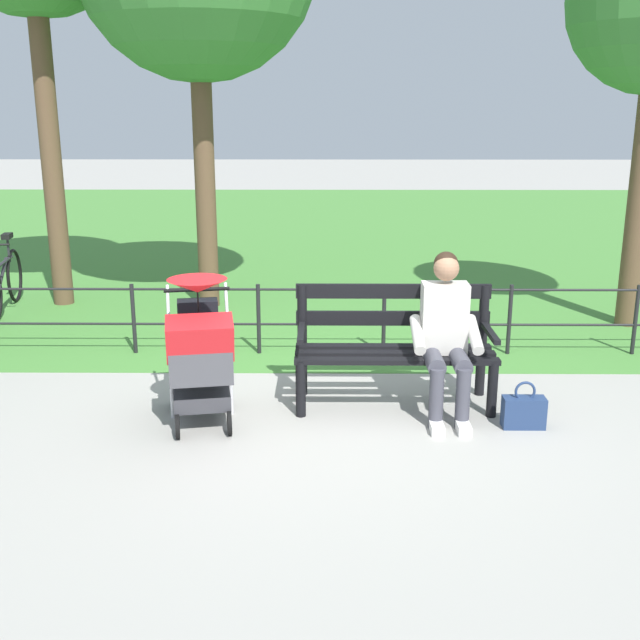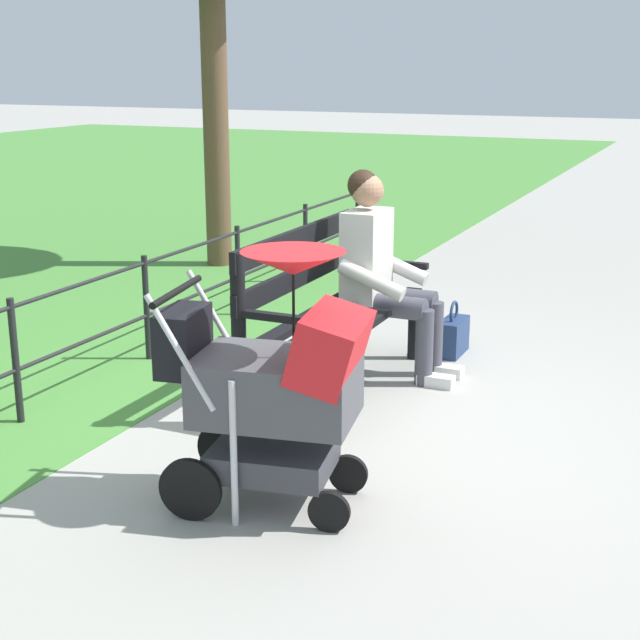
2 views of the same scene
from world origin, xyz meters
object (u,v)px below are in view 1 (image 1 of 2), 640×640
at_px(park_bench, 394,341).
at_px(person_on_bench, 446,331).
at_px(handbag, 524,411).
at_px(bicycle, 4,282).
at_px(stroller, 200,349).

xyz_separation_m(park_bench, person_on_bench, (-0.38, 0.22, 0.15)).
bearing_deg(park_bench, handbag, 151.12).
xyz_separation_m(person_on_bench, bicycle, (4.73, -3.09, -0.31)).
distance_m(park_bench, handbag, 1.16).
bearing_deg(handbag, bicycle, -32.60).
xyz_separation_m(handbag, bicycle, (5.30, -3.39, 0.24)).
relative_size(park_bench, handbag, 4.33).
xyz_separation_m(person_on_bench, stroller, (1.88, 0.22, -0.08)).
xyz_separation_m(park_bench, bicycle, (4.35, -2.87, -0.16)).
relative_size(park_bench, bicycle, 0.97).
height_order(stroller, handbag, stroller).
height_order(person_on_bench, handbag, person_on_bench).
relative_size(park_bench, stroller, 1.39).
bearing_deg(bicycle, park_bench, 146.62).
distance_m(park_bench, bicycle, 5.22).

